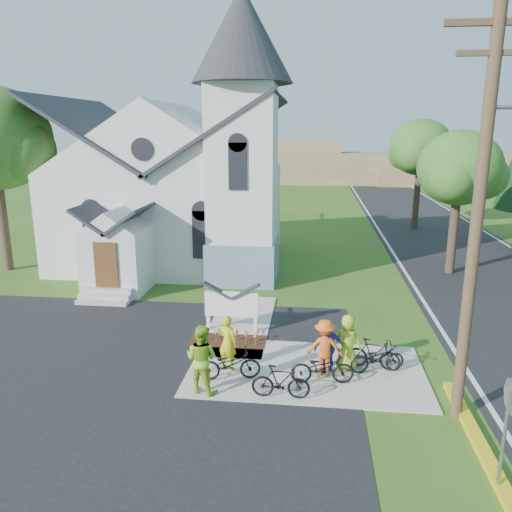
# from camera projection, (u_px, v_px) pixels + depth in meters

# --- Properties ---
(ground) EXTENTS (120.00, 120.00, 0.00)m
(ground) POSITION_uv_depth(u_px,v_px,m) (254.00, 376.00, 14.64)
(ground) COLOR #335A19
(ground) RESTS_ON ground
(road) EXTENTS (8.00, 90.00, 0.02)m
(road) POSITION_uv_depth(u_px,v_px,m) (463.00, 259.00, 27.96)
(road) COLOR black
(road) RESTS_ON ground
(sidewalk) EXTENTS (7.00, 4.00, 0.05)m
(sidewalk) POSITION_uv_depth(u_px,v_px,m) (306.00, 370.00, 14.95)
(sidewalk) COLOR #ABA89B
(sidewalk) RESTS_ON ground
(church) EXTENTS (12.35, 12.00, 13.00)m
(church) POSITION_uv_depth(u_px,v_px,m) (179.00, 165.00, 25.99)
(church) COLOR silver
(church) RESTS_ON ground
(church_sign) EXTENTS (2.20, 0.40, 1.70)m
(church_sign) POSITION_uv_depth(u_px,v_px,m) (232.00, 305.00, 17.61)
(church_sign) COLOR #ABA89B
(church_sign) RESTS_ON ground
(flower_bed) EXTENTS (2.60, 1.10, 0.07)m
(flower_bed) POSITION_uv_depth(u_px,v_px,m) (228.00, 341.00, 16.98)
(flower_bed) COLOR #3A1B0F
(flower_bed) RESTS_ON ground
(utility_pole) EXTENTS (3.45, 0.28, 10.00)m
(utility_pole) POSITION_uv_depth(u_px,v_px,m) (482.00, 204.00, 11.27)
(utility_pole) COLOR #4B3A25
(utility_pole) RESTS_ON ground
(stop_sign) EXTENTS (0.11, 0.76, 2.48)m
(stop_sign) POSITION_uv_depth(u_px,v_px,m) (510.00, 412.00, 9.55)
(stop_sign) COLOR gray
(stop_sign) RESTS_ON ground
(tree_road_near) EXTENTS (4.00, 4.00, 7.05)m
(tree_road_near) POSITION_uv_depth(u_px,v_px,m) (459.00, 169.00, 23.96)
(tree_road_near) COLOR #35241D
(tree_road_near) RESTS_ON ground
(tree_road_mid) EXTENTS (4.40, 4.40, 7.80)m
(tree_road_mid) POSITION_uv_depth(u_px,v_px,m) (421.00, 148.00, 35.32)
(tree_road_mid) COLOR #35241D
(tree_road_mid) RESTS_ON ground
(distant_hills) EXTENTS (61.00, 10.00, 5.60)m
(distant_hills) POSITION_uv_depth(u_px,v_px,m) (328.00, 166.00, 67.96)
(distant_hills) COLOR olive
(distant_hills) RESTS_ON ground
(cyclist_0) EXTENTS (0.72, 0.61, 1.69)m
(cyclist_0) POSITION_uv_depth(u_px,v_px,m) (228.00, 342.00, 14.81)
(cyclist_0) COLOR gold
(cyclist_0) RESTS_ON sidewalk
(bike_0) EXTENTS (1.86, 0.99, 0.93)m
(bike_0) POSITION_uv_depth(u_px,v_px,m) (230.00, 364.00, 14.27)
(bike_0) COLOR black
(bike_0) RESTS_ON sidewalk
(cyclist_1) EXTENTS (1.11, 0.98, 1.92)m
(cyclist_1) POSITION_uv_depth(u_px,v_px,m) (202.00, 359.00, 13.50)
(cyclist_1) COLOR #8FC024
(cyclist_1) RESTS_ON sidewalk
(bike_1) EXTENTS (1.57, 0.45, 0.94)m
(bike_1) POSITION_uv_depth(u_px,v_px,m) (281.00, 382.00, 13.26)
(bike_1) COLOR black
(bike_1) RESTS_ON sidewalk
(cyclist_2) EXTENTS (0.99, 0.73, 1.56)m
(cyclist_2) POSITION_uv_depth(u_px,v_px,m) (328.00, 347.00, 14.64)
(cyclist_2) COLOR #2636BF
(cyclist_2) RESTS_ON sidewalk
(bike_2) EXTENTS (1.85, 0.82, 0.94)m
(bike_2) POSITION_uv_depth(u_px,v_px,m) (322.00, 368.00, 14.05)
(bike_2) COLOR black
(bike_2) RESTS_ON sidewalk
(cyclist_3) EXTENTS (1.10, 0.65, 1.69)m
(cyclist_3) POSITION_uv_depth(u_px,v_px,m) (325.00, 347.00, 14.48)
(cyclist_3) COLOR #DF5C18
(cyclist_3) RESTS_ON sidewalk
(bike_3) EXTENTS (1.63, 0.76, 0.94)m
(bike_3) POSITION_uv_depth(u_px,v_px,m) (374.00, 354.00, 14.90)
(bike_3) COLOR black
(bike_3) RESTS_ON sidewalk
(cyclist_4) EXTENTS (0.92, 0.69, 1.70)m
(cyclist_4) POSITION_uv_depth(u_px,v_px,m) (348.00, 342.00, 14.82)
(cyclist_4) COLOR #9DBA22
(cyclist_4) RESTS_ON sidewalk
(bike_4) EXTENTS (1.76, 1.03, 0.87)m
(bike_4) POSITION_uv_depth(u_px,v_px,m) (377.00, 358.00, 14.71)
(bike_4) COLOR black
(bike_4) RESTS_ON sidewalk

